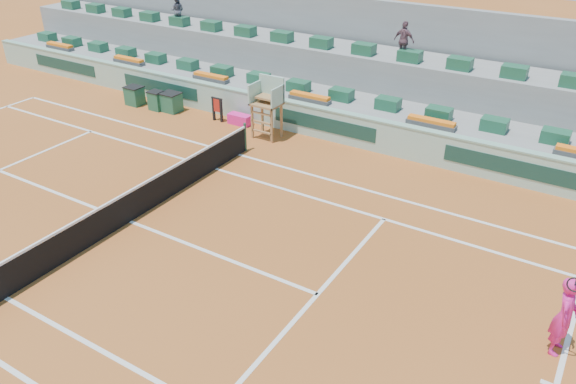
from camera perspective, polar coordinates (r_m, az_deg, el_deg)
name	(u,v)px	position (r m, az deg, el deg)	size (l,w,h in m)	color
ground	(130,222)	(17.40, -15.75, -2.92)	(90.00, 90.00, 0.00)	#994C1D
seating_tier_lower	(309,99)	(24.74, 2.13, 9.47)	(36.00, 4.00, 1.20)	gray
seating_tier_upper	(327,73)	(25.85, 3.97, 11.93)	(36.00, 2.40, 2.60)	gray
stadium_back_wall	(344,46)	(26.98, 5.69, 14.58)	(36.00, 0.40, 4.40)	gray
player_bag	(240,119)	(23.57, -4.94, 7.36)	(0.98, 0.43, 0.43)	#F41F8C
spectator_left	(178,11)	(29.49, -11.16, 17.64)	(0.68, 0.53, 1.40)	#464752
spectator_mid	(404,41)	(23.41, 11.70, 14.82)	(0.89, 0.37, 1.52)	#6E4955
court_lines	(130,221)	(17.40, -15.75, -2.90)	(23.89, 11.09, 0.01)	silver
tennis_net	(128,206)	(17.14, -15.98, -1.42)	(0.10, 11.97, 1.10)	black
advertising_hoarding	(282,114)	(22.94, -0.58, 7.97)	(36.00, 0.34, 1.26)	#9CC4B0
umpire_chair	(268,99)	(21.85, -2.06, 9.39)	(1.10, 0.90, 2.40)	olive
seat_row_lower	(298,86)	(23.74, 1.07, 10.71)	(32.90, 0.60, 0.44)	#1B5337
seat_row_upper	(321,42)	(24.93, 3.41, 14.93)	(32.90, 0.60, 0.44)	#1B5337
flower_planters	(258,87)	(23.89, -3.08, 10.59)	(26.80, 0.36, 0.28)	#484848
drink_cooler_a	(171,102)	(25.35, -11.79, 8.94)	(0.83, 0.72, 0.84)	#1B5339
drink_cooler_b	(156,101)	(25.68, -13.22, 9.04)	(0.64, 0.56, 0.84)	#1B5339
drink_cooler_c	(135,96)	(26.54, -15.32, 9.43)	(0.76, 0.66, 0.84)	#1B5339
towel_rack	(217,108)	(23.86, -7.21, 8.51)	(0.55, 0.09, 1.03)	black
tennis_player	(565,316)	(13.32, 26.30, -11.22)	(0.48, 0.91, 2.28)	#F41F8C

